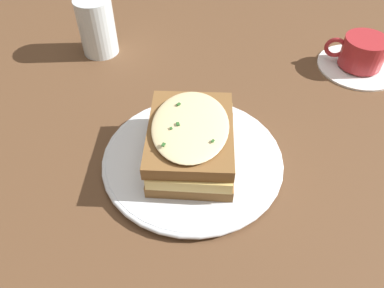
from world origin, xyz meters
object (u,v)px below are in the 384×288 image
at_px(dinner_plate, 192,160).
at_px(sandwich, 191,141).
at_px(water_glass, 97,27).
at_px(teacup_with_saucer, 361,56).

bearing_deg(dinner_plate, sandwich, 162.77).
relative_size(dinner_plate, water_glass, 2.42).
height_order(dinner_plate, teacup_with_saucer, teacup_with_saucer).
relative_size(sandwich, teacup_with_saucer, 1.26).
bearing_deg(teacup_with_saucer, water_glass, 10.19).
height_order(teacup_with_saucer, water_glass, water_glass).
xyz_separation_m(sandwich, water_glass, (-0.30, 0.16, 0.01)).
xyz_separation_m(dinner_plate, teacup_with_saucer, (0.15, 0.36, 0.02)).
bearing_deg(teacup_with_saucer, dinner_plate, 53.88).
bearing_deg(dinner_plate, teacup_with_saucer, 67.41).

